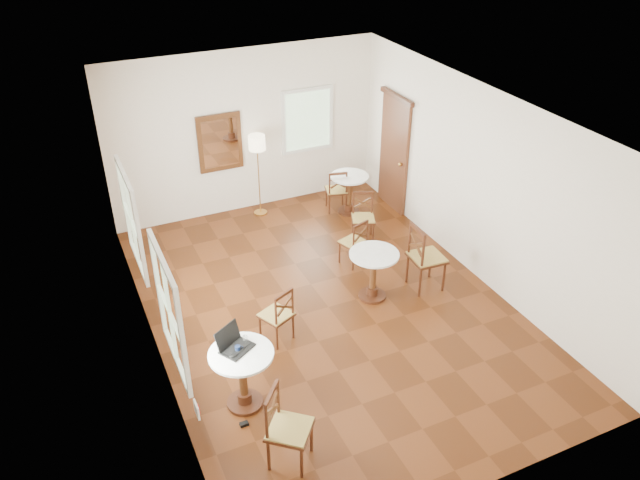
# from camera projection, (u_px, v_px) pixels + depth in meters

# --- Properties ---
(ground) EXTENTS (7.00, 7.00, 0.00)m
(ground) POSITION_uv_depth(u_px,v_px,m) (328.00, 307.00, 9.34)
(ground) COLOR #54260E
(ground) RESTS_ON ground
(room_shell) EXTENTS (5.02, 7.02, 3.01)m
(room_shell) POSITION_uv_depth(u_px,v_px,m) (317.00, 186.00, 8.55)
(room_shell) COLOR white
(room_shell) RESTS_ON ground
(cafe_table_near) EXTENTS (0.77, 0.77, 0.81)m
(cafe_table_near) POSITION_uv_depth(u_px,v_px,m) (243.00, 373.00, 7.42)
(cafe_table_near) COLOR #452011
(cafe_table_near) RESTS_ON ground
(cafe_table_mid) EXTENTS (0.74, 0.74, 0.78)m
(cafe_table_mid) POSITION_uv_depth(u_px,v_px,m) (373.00, 270.00, 9.31)
(cafe_table_mid) COLOR #452011
(cafe_table_mid) RESTS_ON ground
(cafe_table_back) EXTENTS (0.71, 0.71, 0.75)m
(cafe_table_back) POSITION_uv_depth(u_px,v_px,m) (349.00, 190.00, 11.61)
(cafe_table_back) COLOR #452011
(cafe_table_back) RESTS_ON ground
(chair_near_a) EXTENTS (0.52, 0.52, 0.85)m
(chair_near_a) POSITION_uv_depth(u_px,v_px,m) (277.00, 315.00, 8.49)
(chair_near_a) COLOR #452011
(chair_near_a) RESTS_ON ground
(chair_near_b) EXTENTS (0.64, 0.64, 0.98)m
(chair_near_b) POSITION_uv_depth(u_px,v_px,m) (287.00, 428.00, 6.72)
(chair_near_b) COLOR #452011
(chair_near_b) RESTS_ON ground
(chair_mid_a) EXTENTS (0.47, 0.47, 0.81)m
(chair_mid_a) POSITION_uv_depth(u_px,v_px,m) (354.00, 242.00, 10.14)
(chair_mid_a) COLOR #452011
(chair_mid_a) RESTS_ON ground
(chair_mid_b) EXTENTS (0.53, 0.53, 1.08)m
(chair_mid_b) POSITION_uv_depth(u_px,v_px,m) (425.00, 257.00, 9.51)
(chair_mid_b) COLOR #452011
(chair_mid_b) RESTS_ON ground
(chair_back_a) EXTENTS (0.47, 0.47, 0.84)m
(chair_back_a) POSITION_uv_depth(u_px,v_px,m) (337.00, 190.00, 11.71)
(chair_back_a) COLOR #452011
(chair_back_a) RESTS_ON ground
(chair_back_b) EXTENTS (0.51, 0.51, 0.85)m
(chair_back_b) POSITION_uv_depth(u_px,v_px,m) (363.00, 217.00, 10.81)
(chair_back_b) COLOR #452011
(chair_back_b) RESTS_ON ground
(floor_lamp) EXTENTS (0.30, 0.30, 1.55)m
(floor_lamp) POSITION_uv_depth(u_px,v_px,m) (257.00, 148.00, 11.13)
(floor_lamp) COLOR #BF8C3F
(floor_lamp) RESTS_ON ground
(laptop) EXTENTS (0.48, 0.45, 0.26)m
(laptop) POSITION_uv_depth(u_px,v_px,m) (233.00, 343.00, 7.31)
(laptop) COLOR black
(laptop) RESTS_ON cafe_table_near
(mouse) EXTENTS (0.12, 0.08, 0.04)m
(mouse) POSITION_uv_depth(u_px,v_px,m) (233.00, 356.00, 7.19)
(mouse) COLOR black
(mouse) RESTS_ON cafe_table_near
(navy_mug) EXTENTS (0.10, 0.07, 0.08)m
(navy_mug) POSITION_uv_depth(u_px,v_px,m) (238.00, 349.00, 7.27)
(navy_mug) COLOR #101B36
(navy_mug) RESTS_ON cafe_table_near
(water_glass) EXTENTS (0.06, 0.06, 0.11)m
(water_glass) POSITION_uv_depth(u_px,v_px,m) (245.00, 339.00, 7.38)
(water_glass) COLOR white
(water_glass) RESTS_ON cafe_table_near
(power_adapter) EXTENTS (0.10, 0.06, 0.04)m
(power_adapter) POSITION_uv_depth(u_px,v_px,m) (244.00, 424.00, 7.38)
(power_adapter) COLOR black
(power_adapter) RESTS_ON ground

